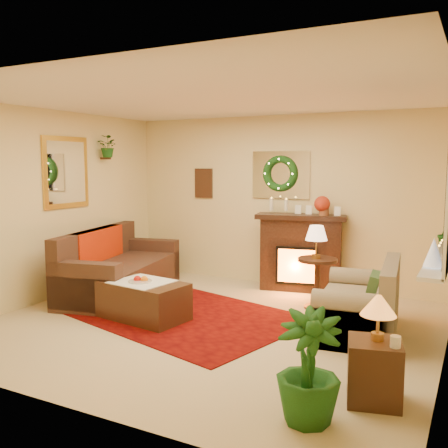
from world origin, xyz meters
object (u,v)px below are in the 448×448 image
at_px(loveseat, 359,295).
at_px(side_table_round, 317,284).
at_px(sofa, 121,265).
at_px(coffee_table, 142,302).
at_px(end_table_square, 374,369).
at_px(fireplace, 301,253).

distance_m(loveseat, side_table_round, 0.97).
xyz_separation_m(sofa, coffee_table, (0.96, -0.80, -0.22)).
distance_m(sofa, loveseat, 3.39).
xyz_separation_m(side_table_round, end_table_square, (1.15, -2.29, -0.05)).
height_order(fireplace, loveseat, fireplace).
bearing_deg(sofa, fireplace, 21.11).
xyz_separation_m(side_table_round, coffee_table, (-1.75, -1.40, -0.12)).
relative_size(side_table_round, end_table_square, 1.33).
height_order(loveseat, end_table_square, loveseat).
bearing_deg(coffee_table, sofa, 148.29).
bearing_deg(fireplace, side_table_round, -70.16).
xyz_separation_m(sofa, loveseat, (3.39, -0.08, -0.01)).
height_order(loveseat, coffee_table, loveseat).
distance_m(loveseat, coffee_table, 2.54).
bearing_deg(fireplace, coffee_table, -130.83).
distance_m(sofa, coffee_table, 1.27).
bearing_deg(coffee_table, end_table_square, -8.96).
bearing_deg(fireplace, end_table_square, -73.46).
relative_size(loveseat, coffee_table, 1.29).
bearing_deg(end_table_square, fireplace, 118.03).
height_order(fireplace, end_table_square, fireplace).
bearing_deg(sofa, end_table_square, -35.22).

